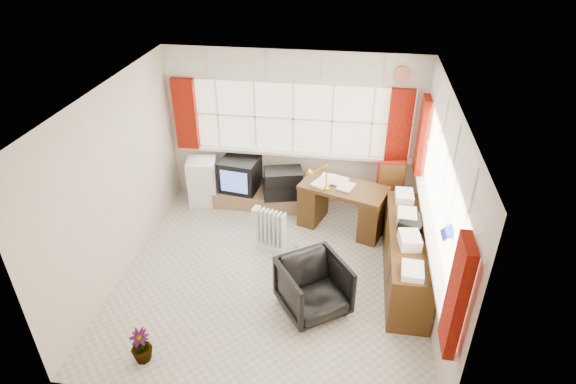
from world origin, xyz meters
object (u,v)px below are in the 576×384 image
radiator (271,234)px  tv_bench (258,198)px  desk_lamp (327,172)px  credenza (406,255)px  desk (343,205)px  office_chair (314,287)px  mini_fridge (203,181)px  task_chair (391,193)px  crt_tv (240,174)px

radiator → tv_bench: size_ratio=0.46×
desk_lamp → tv_bench: (-1.15, 0.55, -0.88)m
credenza → tv_bench: credenza is taller
desk → desk_lamp: 0.66m
desk_lamp → office_chair: size_ratio=0.54×
tv_bench → mini_fridge: size_ratio=1.82×
task_chair → credenza: (0.17, -1.28, -0.16)m
mini_fridge → desk_lamp: bearing=-14.0°
tv_bench → crt_tv: crt_tv is taller
crt_tv → office_chair: bearing=-58.0°
task_chair → radiator: (-1.67, -0.91, -0.28)m
desk_lamp → tv_bench: size_ratio=0.29×
desk → crt_tv: (-1.69, 0.51, 0.11)m
radiator → crt_tv: (-0.73, 1.21, 0.25)m
tv_bench → mini_fridge: bearing=-177.4°
desk_lamp → radiator: (-0.71, -0.60, -0.74)m
desk_lamp → task_chair: desk_lamp is taller
credenza → crt_tv: (-2.57, 1.58, 0.12)m
crt_tv → desk: bearing=-16.6°
crt_tv → mini_fridge: crt_tv is taller
tv_bench → crt_tv: bearing=169.0°
task_chair → crt_tv: task_chair is taller
office_chair → radiator: bearing=88.6°
desk → office_chair: desk is taller
crt_tv → mini_fridge: size_ratio=0.85×
desk_lamp → office_chair: desk_lamp is taller
credenza → desk_lamp: bearing=139.5°
desk_lamp → credenza: 1.61m
desk → task_chair: (0.70, 0.20, 0.15)m
task_chair → office_chair: size_ratio=1.36×
task_chair → credenza: size_ratio=0.52×
mini_fridge → tv_bench: bearing=2.6°
radiator → desk_lamp: bearing=40.3°
desk_lamp → crt_tv: desk_lamp is taller
credenza → desk: bearing=129.3°
office_chair → radiator: 1.31m
desk → office_chair: size_ratio=1.83×
office_chair → tv_bench: size_ratio=0.54×
desk_lamp → radiator: 1.19m
desk → desk_lamp: desk_lamp is taller
radiator → credenza: (1.84, -0.37, 0.13)m
desk_lamp → mini_fridge: bearing=166.0°
mini_fridge → radiator: bearing=-39.7°
office_chair → tv_bench: (-1.15, 2.25, -0.22)m
task_chair → crt_tv: (-2.40, 0.30, -0.03)m
desk → mini_fridge: mini_fridge is taller
task_chair → office_chair: task_chair is taller
desk → office_chair: (-0.25, -1.80, -0.06)m
credenza → crt_tv: bearing=148.5°
desk_lamp → office_chair: 1.82m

